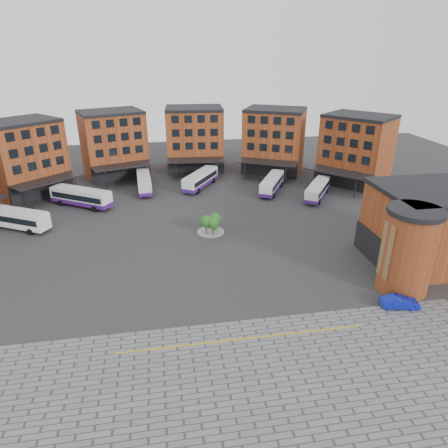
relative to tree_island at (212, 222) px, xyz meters
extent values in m
plane|color=#28282B|center=(-2.11, -11.65, -1.85)|extent=(160.00, 160.00, 0.00)
cube|color=slate|center=(-0.11, -33.65, -1.84)|extent=(50.00, 22.00, 0.02)
cube|color=gold|center=(-0.11, -25.65, -1.82)|extent=(26.00, 0.15, 0.02)
cylinder|color=black|center=(-34.63, 10.53, 0.15)|extent=(0.20, 0.20, 4.00)
cube|color=#964420|center=(-33.56, 25.28, 5.15)|extent=(16.35, 16.13, 14.00)
cube|color=black|center=(-30.32, 21.67, 0.15)|extent=(10.00, 9.07, 4.00)
cube|color=black|center=(-33.56, 25.28, 12.45)|extent=(16.55, 16.35, 0.60)
cube|color=black|center=(-30.18, 21.52, 7.35)|extent=(8.60, 7.77, 8.00)
cube|color=black|center=(-28.75, 19.93, 2.15)|extent=(12.61, 11.97, 0.25)
cylinder|color=black|center=(-30.92, 15.54, 0.15)|extent=(0.20, 0.20, 4.00)
cylinder|color=black|center=(-24.16, 21.63, 0.15)|extent=(0.20, 0.20, 4.00)
cube|color=#964420|center=(-17.42, 34.79, 5.15)|extent=(15.55, 13.69, 14.00)
cube|color=black|center=(-15.84, 30.20, 0.15)|extent=(12.45, 4.71, 4.00)
cube|color=black|center=(-17.42, 34.79, 12.45)|extent=(15.65, 13.97, 0.60)
cube|color=black|center=(-15.77, 30.01, 7.35)|extent=(10.87, 3.87, 8.00)
cube|color=black|center=(-15.07, 27.98, 2.15)|extent=(13.72, 8.39, 0.25)
cylinder|color=black|center=(-18.79, 24.80, 0.15)|extent=(0.20, 0.20, 4.00)
cylinder|color=black|center=(-10.18, 27.76, 0.15)|extent=(0.20, 0.20, 4.00)
cube|color=#964420|center=(1.16, 37.23, 5.15)|extent=(13.67, 10.88, 14.00)
cube|color=black|center=(0.83, 32.40, 0.15)|extent=(13.00, 1.41, 4.00)
cube|color=black|center=(1.16, 37.23, 12.45)|extent=(13.69, 11.18, 0.60)
cube|color=black|center=(0.81, 32.20, 7.35)|extent=(11.42, 0.95, 8.00)
cube|color=black|center=(0.66, 30.05, 2.15)|extent=(13.28, 5.30, 0.25)
cylinder|color=black|center=(-4.00, 28.57, 0.15)|extent=(0.20, 0.20, 4.00)
cylinder|color=black|center=(5.08, 27.94, 0.15)|extent=(0.20, 0.20, 4.00)
cube|color=#964420|center=(19.22, 32.23, 5.15)|extent=(16.12, 14.81, 14.00)
cube|color=black|center=(17.02, 27.91, 0.15)|extent=(11.81, 6.35, 4.00)
cube|color=black|center=(19.22, 32.23, 12.45)|extent=(16.26, 15.08, 0.60)
cube|color=black|center=(16.93, 27.73, 7.35)|extent=(10.26, 5.33, 8.00)
cube|color=black|center=(15.95, 25.81, 2.15)|extent=(13.58, 9.82, 0.25)
cylinder|color=black|center=(11.08, 26.27, 0.15)|extent=(0.20, 0.20, 4.00)
cylinder|color=black|center=(19.19, 22.14, 0.15)|extent=(0.20, 0.20, 4.00)
cube|color=#964420|center=(33.89, 20.56, 5.15)|extent=(16.02, 16.39, 14.00)
cube|color=black|center=(30.17, 17.44, 0.15)|extent=(8.74, 10.28, 4.00)
cube|color=black|center=(33.89, 20.56, 12.45)|extent=(16.25, 16.58, 0.60)
cube|color=black|center=(30.02, 17.31, 7.35)|extent=(7.47, 8.86, 8.00)
cube|color=black|center=(28.37, 15.93, 2.15)|extent=(11.73, 12.79, 0.25)
cylinder|color=black|center=(24.07, 18.26, 0.15)|extent=(0.20, 0.20, 4.00)
cylinder|color=black|center=(29.92, 11.29, 0.15)|extent=(0.20, 0.20, 4.00)
cube|color=#964420|center=(27.89, -13.65, 3.15)|extent=(14.00, 12.00, 10.00)
cube|color=black|center=(27.89, -13.65, 8.45)|extent=(14.40, 12.40, 0.60)
cube|color=black|center=(20.79, -13.65, 0.15)|extent=(0.40, 12.00, 4.00)
cylinder|color=#964420|center=(20.89, -19.65, 3.15)|extent=(6.00, 6.00, 10.00)
cylinder|color=black|center=(20.89, -19.65, 8.45)|extent=(6.40, 6.40, 0.60)
cube|color=red|center=(17.99, -19.65, 3.65)|extent=(0.12, 2.20, 7.00)
cylinder|color=gray|center=(-0.11, 0.35, -1.79)|extent=(4.40, 4.40, 0.12)
cylinder|color=#332114|center=(-0.91, -0.25, -1.05)|extent=(0.14, 0.14, 1.60)
sphere|color=#22561C|center=(-0.91, -0.25, 0.39)|extent=(1.91, 1.91, 1.91)
sphere|color=#22561C|center=(-0.71, -0.40, -0.09)|extent=(1.34, 1.34, 1.34)
cylinder|color=#332114|center=(0.69, 0.95, -1.12)|extent=(0.14, 0.14, 1.47)
sphere|color=#22561C|center=(0.69, 0.95, 0.20)|extent=(1.92, 1.92, 1.92)
sphere|color=#22561C|center=(0.89, 0.80, -0.24)|extent=(1.35, 1.35, 1.35)
cylinder|color=#332114|center=(0.09, -0.65, -1.12)|extent=(0.14, 0.14, 1.47)
sphere|color=#22561C|center=(0.09, -0.65, 0.21)|extent=(1.94, 1.94, 1.94)
sphere|color=#22561C|center=(0.29, -0.80, -0.23)|extent=(1.36, 1.36, 1.36)
cube|color=white|center=(-31.19, 6.95, 0.03)|extent=(11.54, 7.88, 2.60)
cube|color=black|center=(-31.19, 6.95, 0.22)|extent=(10.74, 7.49, 1.01)
cube|color=silver|center=(-31.19, 6.95, 1.38)|extent=(11.07, 7.57, 0.13)
cylinder|color=black|center=(-33.85, 9.90, -1.32)|extent=(1.09, 0.78, 1.06)
cylinder|color=black|center=(-28.53, 4.01, -1.32)|extent=(1.09, 0.78, 1.06)
cylinder|color=black|center=(-27.27, 6.35, -1.32)|extent=(1.09, 0.78, 1.06)
cube|color=white|center=(-22.30, 15.56, 0.11)|extent=(11.78, 8.78, 2.71)
cube|color=black|center=(-22.30, 15.56, 0.30)|extent=(10.99, 8.32, 1.05)
cube|color=silver|center=(-22.30, 15.56, 1.52)|extent=(11.31, 8.43, 0.13)
cube|color=black|center=(-27.37, 18.73, 0.36)|extent=(1.35, 2.06, 1.22)
cube|color=#411870|center=(-22.30, 15.56, -0.86)|extent=(11.84, 8.84, 0.77)
cylinder|color=black|center=(-26.33, 16.45, -1.30)|extent=(1.11, 0.87, 1.11)
cylinder|color=black|center=(-24.87, 18.80, -1.30)|extent=(1.11, 0.87, 1.11)
cylinder|color=black|center=(-19.73, 12.33, -1.30)|extent=(1.11, 0.87, 1.11)
cylinder|color=black|center=(-18.26, 14.67, -1.30)|extent=(1.11, 0.87, 1.11)
cube|color=silver|center=(-10.93, 22.94, 0.00)|extent=(3.27, 11.59, 2.55)
cube|color=black|center=(-10.93, 22.94, 0.18)|extent=(3.28, 10.67, 0.99)
cube|color=silver|center=(-10.93, 22.94, 1.32)|extent=(3.14, 11.12, 0.12)
cube|color=black|center=(-11.26, 28.56, 0.23)|extent=(2.22, 0.25, 1.15)
cube|color=#411870|center=(-10.93, 22.94, -0.92)|extent=(3.32, 11.63, 0.73)
cylinder|color=black|center=(-12.44, 26.52, -1.33)|extent=(0.37, 1.06, 1.04)
cylinder|color=black|center=(-9.85, 26.68, -1.33)|extent=(0.37, 1.06, 1.04)
cylinder|color=black|center=(-12.01, 19.21, -1.33)|extent=(0.37, 1.06, 1.04)
cylinder|color=black|center=(-9.41, 19.36, -1.33)|extent=(0.37, 1.06, 1.04)
cube|color=white|center=(0.78, 22.78, 0.04)|extent=(8.55, 11.33, 2.61)
cube|color=black|center=(0.78, 22.78, 0.23)|extent=(8.10, 10.57, 1.01)
cube|color=silver|center=(0.78, 22.78, 1.40)|extent=(8.21, 10.88, 0.13)
cube|color=black|center=(3.87, 27.65, 0.28)|extent=(1.98, 1.32, 1.17)
cube|color=#411870|center=(0.78, 22.78, -0.89)|extent=(8.61, 11.39, 0.75)
cylinder|color=black|center=(1.67, 26.67, -1.32)|extent=(0.84, 1.07, 1.07)
cylinder|color=black|center=(3.92, 25.24, -1.32)|extent=(0.84, 1.07, 1.07)
cylinder|color=black|center=(-2.36, 20.33, -1.32)|extent=(0.84, 1.07, 1.07)
cylinder|color=black|center=(-0.11, 18.90, -1.32)|extent=(0.84, 1.07, 1.07)
cube|color=white|center=(14.91, 17.74, -0.04)|extent=(7.65, 11.05, 2.50)
cube|color=black|center=(14.91, 17.74, 0.14)|extent=(7.27, 10.30, 0.97)
cube|color=silver|center=(14.91, 17.74, 1.26)|extent=(7.34, 10.61, 0.12)
cube|color=black|center=(17.56, 22.57, 0.19)|extent=(1.96, 1.15, 1.12)
cube|color=#411870|center=(14.91, 17.74, -0.94)|extent=(7.70, 11.11, 0.71)
cylinder|color=black|center=(15.52, 21.50, -1.34)|extent=(0.76, 1.04, 1.02)
cylinder|color=black|center=(17.75, 20.27, -1.34)|extent=(0.76, 1.04, 1.02)
cylinder|color=black|center=(12.06, 15.21, -1.34)|extent=(0.76, 1.04, 1.02)
cylinder|color=black|center=(14.29, 13.98, -1.34)|extent=(0.76, 1.04, 1.02)
cube|color=white|center=(22.77, 12.71, -0.07)|extent=(8.33, 10.52, 2.46)
cube|color=black|center=(22.77, 12.71, 0.10)|extent=(7.88, 9.82, 0.95)
cube|color=silver|center=(22.77, 12.71, 1.21)|extent=(8.00, 10.09, 0.12)
cube|color=black|center=(25.84, 17.18, 0.15)|extent=(1.82, 1.31, 1.10)
cube|color=#411870|center=(22.77, 12.71, -0.95)|extent=(8.39, 10.57, 0.70)
cylinder|color=black|center=(23.74, 16.33, -1.35)|extent=(0.82, 1.00, 1.00)
cylinder|color=black|center=(25.81, 14.91, -1.35)|extent=(0.82, 1.00, 1.00)
cylinder|color=black|center=(19.73, 10.52, -1.35)|extent=(0.82, 1.00, 1.00)
cylinder|color=black|center=(21.79, 9.09, -1.35)|extent=(0.82, 1.00, 1.00)
imported|color=#0D1BB3|center=(18.52, -23.27, -1.14)|extent=(4.53, 2.33, 1.42)
camera|label=1|loc=(-7.60, -57.37, 25.69)|focal=32.00mm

